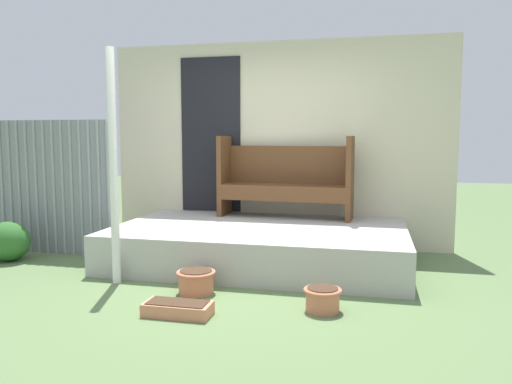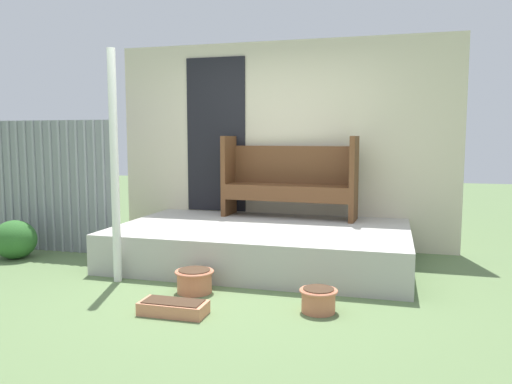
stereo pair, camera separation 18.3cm
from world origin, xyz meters
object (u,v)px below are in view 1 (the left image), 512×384
(bench, at_px, (285,177))
(planter_box_rect, at_px, (178,309))
(shrub_by_fence, at_px, (8,241))
(flower_pot_left, at_px, (196,281))
(flower_pot_middle, at_px, (323,298))
(support_post, at_px, (113,168))

(bench, bearing_deg, planter_box_rect, -96.61)
(planter_box_rect, relative_size, shrub_by_fence, 1.06)
(planter_box_rect, bearing_deg, shrub_by_fence, 154.59)
(flower_pot_left, height_order, flower_pot_middle, flower_pot_left)
(flower_pot_left, bearing_deg, planter_box_rect, -84.74)
(flower_pot_middle, bearing_deg, planter_box_rect, -162.15)
(flower_pot_left, bearing_deg, support_post, 170.68)
(flower_pot_middle, distance_m, shrub_by_fence, 3.74)
(support_post, height_order, flower_pot_middle, support_post)
(planter_box_rect, bearing_deg, support_post, 142.21)
(support_post, distance_m, shrub_by_fence, 1.92)
(flower_pot_middle, bearing_deg, shrub_by_fence, 166.84)
(support_post, xyz_separation_m, bench, (1.35, 1.74, -0.20))
(support_post, distance_m, planter_box_rect, 1.57)
(bench, xyz_separation_m, planter_box_rect, (-0.44, -2.45, -0.86))
(bench, bearing_deg, flower_pot_left, -101.05)
(planter_box_rect, height_order, shrub_by_fence, shrub_by_fence)
(planter_box_rect, bearing_deg, bench, 79.93)
(support_post, distance_m, bench, 2.21)
(flower_pot_left, height_order, planter_box_rect, flower_pot_left)
(flower_pot_left, distance_m, planter_box_rect, 0.57)
(flower_pot_left, bearing_deg, flower_pot_middle, -10.43)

